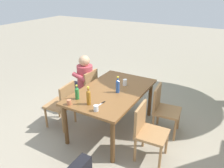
# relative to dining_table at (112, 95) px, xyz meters

# --- Properties ---
(ground_plane) EXTENTS (24.00, 24.00, 0.00)m
(ground_plane) POSITION_rel_dining_table_xyz_m (0.00, 0.00, -0.69)
(ground_plane) COLOR gray
(dining_table) EXTENTS (1.67, 1.04, 0.78)m
(dining_table) POSITION_rel_dining_table_xyz_m (0.00, 0.00, 0.00)
(dining_table) COLOR brown
(dining_table) RESTS_ON ground_plane
(chair_near_left) EXTENTS (0.45, 0.45, 0.87)m
(chair_near_left) POSITION_rel_dining_table_xyz_m (-0.37, -0.82, -0.20)
(chair_near_left) COLOR #A37547
(chair_near_left) RESTS_ON ground_plane
(chair_far_left) EXTENTS (0.48, 0.48, 0.87)m
(chair_far_left) POSITION_rel_dining_table_xyz_m (-0.37, 0.82, -0.20)
(chair_far_left) COLOR #A37547
(chair_far_left) RESTS_ON ground_plane
(chair_far_right) EXTENTS (0.46, 0.46, 0.87)m
(chair_far_right) POSITION_rel_dining_table_xyz_m (0.38, 0.82, -0.20)
(chair_far_right) COLOR #A37547
(chair_far_right) RESTS_ON ground_plane
(chair_near_right) EXTENTS (0.47, 0.47, 0.87)m
(chair_near_right) POSITION_rel_dining_table_xyz_m (0.37, -0.82, -0.20)
(chair_near_right) COLOR #A37547
(chair_near_right) RESTS_ON ground_plane
(person_in_white_shirt) EXTENTS (0.47, 0.62, 1.18)m
(person_in_white_shirt) POSITION_rel_dining_table_xyz_m (-0.38, -0.93, -0.04)
(person_in_white_shirt) COLOR #B7424C
(person_in_white_shirt) RESTS_ON ground_plane
(bottle_amber) EXTENTS (0.06, 0.06, 0.29)m
(bottle_amber) POSITION_rel_dining_table_xyz_m (0.60, -0.07, 0.21)
(bottle_amber) COLOR #996019
(bottle_amber) RESTS_ON dining_table
(bottle_green) EXTENTS (0.06, 0.06, 0.24)m
(bottle_green) POSITION_rel_dining_table_xyz_m (0.55, -0.33, 0.19)
(bottle_green) COLOR #287A38
(bottle_green) RESTS_ON dining_table
(bottle_blue) EXTENTS (0.06, 0.06, 0.29)m
(bottle_blue) POSITION_rel_dining_table_xyz_m (0.02, 0.12, 0.21)
(bottle_blue) COLOR #2D56A3
(bottle_blue) RESTS_ON dining_table
(cup_white) EXTENTS (0.07, 0.07, 0.12)m
(cup_white) POSITION_rel_dining_table_xyz_m (-0.30, 0.10, 0.15)
(cup_white) COLOR white
(cup_white) RESTS_ON dining_table
(cup_glass) EXTENTS (0.07, 0.07, 0.09)m
(cup_glass) POSITION_rel_dining_table_xyz_m (0.71, 0.14, 0.13)
(cup_glass) COLOR silver
(cup_glass) RESTS_ON dining_table
(cup_terracotta) EXTENTS (0.07, 0.07, 0.08)m
(cup_terracotta) POSITION_rel_dining_table_xyz_m (0.76, -0.32, 0.13)
(cup_terracotta) COLOR #BC6B47
(cup_terracotta) RESTS_ON dining_table
(table_knife) EXTENTS (0.24, 0.06, 0.01)m
(table_knife) POSITION_rel_dining_table_xyz_m (0.51, 0.09, 0.09)
(table_knife) COLOR silver
(table_knife) RESTS_ON dining_table
(backpack_by_far_side) EXTENTS (0.32, 0.23, 0.38)m
(backpack_by_far_side) POSITION_rel_dining_table_xyz_m (-1.20, -0.40, -0.51)
(backpack_by_far_side) COLOR #2D4784
(backpack_by_far_side) RESTS_ON ground_plane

